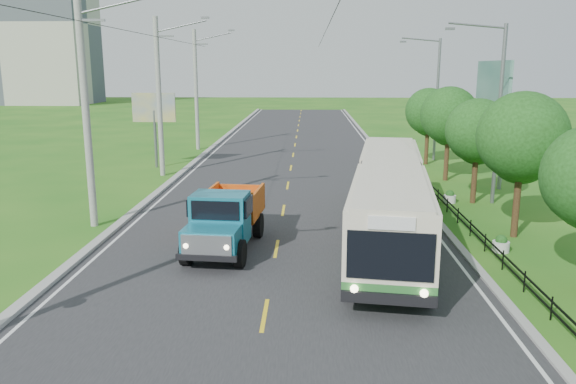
# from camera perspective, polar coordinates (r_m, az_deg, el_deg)

# --- Properties ---
(ground) EXTENTS (240.00, 240.00, 0.00)m
(ground) POSITION_cam_1_polar(r_m,az_deg,el_deg) (16.33, -2.39, -12.44)
(ground) COLOR #216317
(ground) RESTS_ON ground
(road) EXTENTS (14.00, 120.00, 0.02)m
(road) POSITION_cam_1_polar(r_m,az_deg,el_deg) (35.45, 0.09, 1.33)
(road) COLOR #28282B
(road) RESTS_ON ground
(curb_left) EXTENTS (0.40, 120.00, 0.15)m
(curb_left) POSITION_cam_1_polar(r_m,az_deg,el_deg) (36.40, -11.31, 1.48)
(curb_left) COLOR #9E9E99
(curb_left) RESTS_ON ground
(curb_right) EXTENTS (0.30, 120.00, 0.10)m
(curb_right) POSITION_cam_1_polar(r_m,az_deg,el_deg) (35.92, 11.57, 1.29)
(curb_right) COLOR #9E9E99
(curb_right) RESTS_ON ground
(edge_line_left) EXTENTS (0.12, 120.00, 0.00)m
(edge_line_left) POSITION_cam_1_polar(r_m,az_deg,el_deg) (36.29, -10.46, 1.40)
(edge_line_left) COLOR silver
(edge_line_left) RESTS_ON road
(edge_line_right) EXTENTS (0.12, 120.00, 0.00)m
(edge_line_right) POSITION_cam_1_polar(r_m,az_deg,el_deg) (35.85, 10.78, 1.25)
(edge_line_right) COLOR silver
(edge_line_right) RESTS_ON road
(centre_dash) EXTENTS (0.12, 2.20, 0.00)m
(centre_dash) POSITION_cam_1_polar(r_m,az_deg,el_deg) (16.32, -2.39, -12.37)
(centre_dash) COLOR yellow
(centre_dash) RESTS_ON road
(railing_right) EXTENTS (0.04, 40.00, 0.60)m
(railing_right) POSITION_cam_1_polar(r_m,az_deg,el_deg) (30.28, 15.00, -0.48)
(railing_right) COLOR black
(railing_right) RESTS_ON ground
(pole_near) EXTENTS (3.51, 0.32, 10.00)m
(pole_near) POSITION_cam_1_polar(r_m,az_deg,el_deg) (25.64, -19.78, 7.78)
(pole_near) COLOR gray
(pole_near) RESTS_ON ground
(pole_mid) EXTENTS (3.51, 0.32, 10.00)m
(pole_mid) POSITION_cam_1_polar(r_m,az_deg,el_deg) (37.04, -12.91, 9.43)
(pole_mid) COLOR gray
(pole_mid) RESTS_ON ground
(pole_far) EXTENTS (3.51, 0.32, 10.00)m
(pole_far) POSITION_cam_1_polar(r_m,az_deg,el_deg) (48.72, -9.28, 10.25)
(pole_far) COLOR gray
(pole_far) RESTS_ON ground
(tree_third) EXTENTS (3.60, 3.62, 6.00)m
(tree_third) POSITION_cam_1_polar(r_m,az_deg,el_deg) (24.65, 22.69, 4.79)
(tree_third) COLOR #382314
(tree_third) RESTS_ON ground
(tree_fourth) EXTENTS (3.24, 3.31, 5.40)m
(tree_fourth) POSITION_cam_1_polar(r_m,az_deg,el_deg) (30.35, 18.72, 5.61)
(tree_fourth) COLOR #382314
(tree_fourth) RESTS_ON ground
(tree_fifth) EXTENTS (3.48, 3.52, 5.80)m
(tree_fifth) POSITION_cam_1_polar(r_m,az_deg,el_deg) (36.09, 16.07, 7.21)
(tree_fifth) COLOR #382314
(tree_fifth) RESTS_ON ground
(tree_back) EXTENTS (3.30, 3.36, 5.50)m
(tree_back) POSITION_cam_1_polar(r_m,az_deg,el_deg) (41.93, 14.11, 7.72)
(tree_back) COLOR #382314
(tree_back) RESTS_ON ground
(streetlight_mid) EXTENTS (3.02, 0.20, 9.07)m
(streetlight_mid) POSITION_cam_1_polar(r_m,az_deg,el_deg) (30.34, 20.41, 7.99)
(streetlight_mid) COLOR slate
(streetlight_mid) RESTS_ON ground
(streetlight_far) EXTENTS (3.02, 0.20, 9.07)m
(streetlight_far) POSITION_cam_1_polar(r_m,az_deg,el_deg) (43.84, 14.71, 9.52)
(streetlight_far) COLOR slate
(streetlight_far) RESTS_ON ground
(planter_near) EXTENTS (0.64, 0.64, 0.67)m
(planter_near) POSITION_cam_1_polar(r_m,az_deg,el_deg) (23.01, 20.82, -5.00)
(planter_near) COLOR silver
(planter_near) RESTS_ON ground
(planter_mid) EXTENTS (0.64, 0.64, 0.67)m
(planter_mid) POSITION_cam_1_polar(r_m,az_deg,el_deg) (30.42, 16.10, -0.52)
(planter_mid) COLOR silver
(planter_mid) RESTS_ON ground
(planter_far) EXTENTS (0.64, 0.64, 0.67)m
(planter_far) POSITION_cam_1_polar(r_m,az_deg,el_deg) (38.07, 13.25, 2.19)
(planter_far) COLOR silver
(planter_far) RESTS_ON ground
(billboard_left) EXTENTS (3.00, 0.20, 5.20)m
(billboard_left) POSITION_cam_1_polar(r_m,az_deg,el_deg) (40.32, -13.45, 7.88)
(billboard_left) COLOR slate
(billboard_left) RESTS_ON ground
(billboard_right) EXTENTS (0.24, 6.00, 7.30)m
(billboard_right) POSITION_cam_1_polar(r_m,az_deg,el_deg) (36.52, 20.04, 9.35)
(billboard_right) COLOR slate
(billboard_right) RESTS_ON ground
(apartment_near) EXTENTS (28.00, 14.00, 30.00)m
(apartment_near) POSITION_cam_1_polar(r_m,az_deg,el_deg) (123.58, -25.94, 15.07)
(apartment_near) COLOR #B7B2A3
(apartment_near) RESTS_ON ground
(bus) EXTENTS (4.80, 16.36, 3.12)m
(bus) POSITION_cam_1_polar(r_m,az_deg,el_deg) (23.19, 10.30, -0.17)
(bus) COLOR #2C6E2F
(bus) RESTS_ON ground
(dump_truck) EXTENTS (2.65, 5.84, 2.38)m
(dump_truck) POSITION_cam_1_polar(r_m,az_deg,el_deg) (21.67, -6.37, -2.37)
(dump_truck) COLOR #166D85
(dump_truck) RESTS_ON ground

